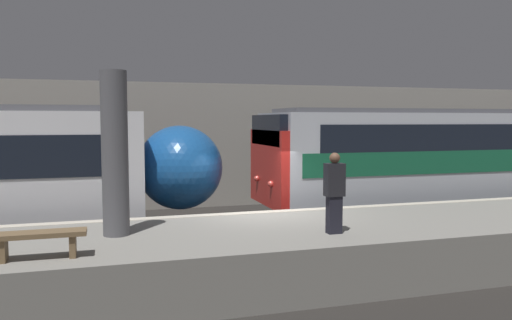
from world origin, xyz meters
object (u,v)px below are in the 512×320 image
object	(u,v)px
support_pillar_near	(115,154)
person_waiting	(334,191)
train_boxy	(505,161)
platform_bench	(38,239)

from	to	relation	value
support_pillar_near	person_waiting	bearing A→B (deg)	-14.82
support_pillar_near	train_boxy	bearing A→B (deg)	17.41
support_pillar_near	person_waiting	distance (m)	4.39
person_waiting	platform_bench	distance (m)	5.46
support_pillar_near	platform_bench	bearing A→B (deg)	-131.64
support_pillar_near	platform_bench	distance (m)	2.27
person_waiting	platform_bench	xyz separation A→B (m)	(-5.43, -0.30, -0.52)
train_boxy	person_waiting	bearing A→B (deg)	-150.03
train_boxy	platform_bench	xyz separation A→B (m)	(-14.60, -5.59, -0.49)
person_waiting	platform_bench	size ratio (longest dim) A/B	1.08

